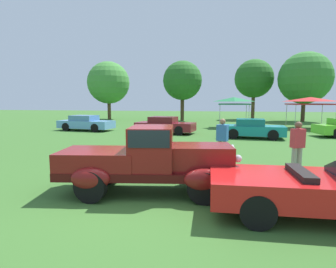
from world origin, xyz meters
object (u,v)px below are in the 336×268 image
(feature_pickup_truck, at_px, (149,159))
(show_car_burgundy, at_px, (165,125))
(show_car_skyblue, at_px, (86,123))
(canopy_tent_center_field, at_px, (310,100))
(show_car_teal, at_px, (252,129))
(canopy_tent_left_field, at_px, (234,100))
(neighbor_convertible, at_px, (330,189))
(spectator_by_row, at_px, (222,139))
(spectator_far_side, at_px, (297,146))

(feature_pickup_truck, distance_m, show_car_burgundy, 12.95)
(show_car_skyblue, bearing_deg, canopy_tent_center_field, 15.92)
(show_car_skyblue, distance_m, show_car_teal, 12.85)
(show_car_skyblue, height_order, canopy_tent_left_field, canopy_tent_left_field)
(neighbor_convertible, distance_m, show_car_skyblue, 19.13)
(feature_pickup_truck, bearing_deg, spectator_by_row, 63.33)
(spectator_by_row, bearing_deg, spectator_far_side, -24.49)
(show_car_skyblue, bearing_deg, spectator_far_side, -39.75)
(neighbor_convertible, xyz_separation_m, canopy_tent_center_field, (5.46, 19.42, 1.84))
(spectator_by_row, bearing_deg, canopy_tent_left_field, 85.60)
(show_car_burgundy, distance_m, show_car_teal, 6.17)
(spectator_far_side, relative_size, canopy_tent_left_field, 0.62)
(spectator_by_row, relative_size, spectator_far_side, 1.00)
(spectator_by_row, bearing_deg, show_car_burgundy, 114.06)
(spectator_far_side, bearing_deg, neighbor_convertible, -94.43)
(show_car_skyblue, distance_m, canopy_tent_center_field, 19.07)
(spectator_far_side, xyz_separation_m, canopy_tent_center_field, (5.20, 16.07, 1.51))
(spectator_far_side, bearing_deg, spectator_by_row, 155.51)
(neighbor_convertible, relative_size, show_car_skyblue, 1.01)
(canopy_tent_center_field, bearing_deg, spectator_far_side, -107.92)
(canopy_tent_left_field, bearing_deg, canopy_tent_center_field, 5.39)
(canopy_tent_center_field, bearing_deg, feature_pickup_truck, -116.67)
(show_car_teal, relative_size, canopy_tent_left_field, 1.48)
(show_car_teal, bearing_deg, show_car_burgundy, 166.25)
(feature_pickup_truck, distance_m, canopy_tent_left_field, 18.39)
(show_car_burgundy, bearing_deg, neighbor_convertible, -65.56)
(feature_pickup_truck, xyz_separation_m, spectator_by_row, (1.85, 3.69, 0.05))
(show_car_skyblue, distance_m, show_car_burgundy, 6.71)
(neighbor_convertible, height_order, spectator_by_row, spectator_by_row)
(spectator_far_side, distance_m, canopy_tent_left_field, 15.59)
(spectator_by_row, distance_m, spectator_far_side, 2.57)
(show_car_burgundy, bearing_deg, spectator_by_row, -65.94)
(neighbor_convertible, bearing_deg, show_car_teal, 90.65)
(show_car_burgundy, bearing_deg, show_car_skyblue, 173.76)
(show_car_skyblue, height_order, canopy_tent_center_field, canopy_tent_center_field)
(neighbor_convertible, height_order, show_car_burgundy, neighbor_convertible)
(spectator_by_row, bearing_deg, canopy_tent_center_field, 63.33)
(feature_pickup_truck, bearing_deg, show_car_burgundy, 99.78)
(show_car_skyblue, bearing_deg, show_car_burgundy, -6.24)
(feature_pickup_truck, relative_size, show_car_burgundy, 1.02)
(canopy_tent_left_field, relative_size, canopy_tent_center_field, 0.80)
(feature_pickup_truck, relative_size, spectator_by_row, 2.70)
(neighbor_convertible, distance_m, canopy_tent_left_field, 18.93)
(feature_pickup_truck, relative_size, neighbor_convertible, 0.98)
(show_car_skyblue, distance_m, canopy_tent_left_field, 12.82)
(show_car_burgundy, bearing_deg, canopy_tent_center_field, 27.13)
(spectator_by_row, bearing_deg, feature_pickup_truck, -116.67)
(neighbor_convertible, distance_m, show_car_burgundy, 14.81)
(neighbor_convertible, height_order, show_car_teal, neighbor_convertible)
(show_car_teal, xyz_separation_m, canopy_tent_center_field, (5.59, 7.40, 1.83))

